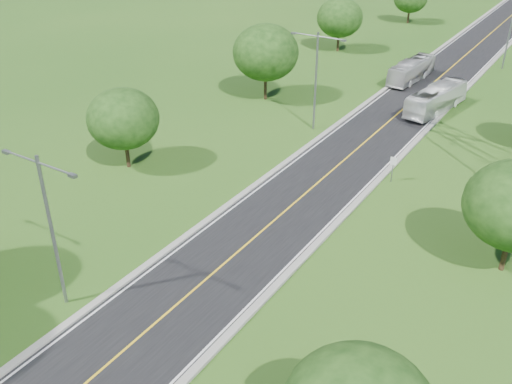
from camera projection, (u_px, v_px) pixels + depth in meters
ground at (416, 98)px, 67.90m from camera, size 260.00×260.00×0.00m
road at (432, 84)px, 72.31m from camera, size 8.00×150.00×0.06m
curb_left at (400, 78)px, 74.27m from camera, size 0.50×150.00×0.22m
curb_right at (466, 90)px, 70.27m from camera, size 0.50×150.00×0.22m
speed_limit_sign at (393, 165)px, 48.44m from camera, size 0.55×0.09×2.40m
streetlight_near_left at (50, 220)px, 32.45m from camera, size 5.90×0.25×10.00m
streetlight_mid_left at (316, 73)px, 56.79m from camera, size 5.90×0.25×10.00m
streetlight_far_right at (511, 25)px, 75.47m from camera, size 5.90×0.25×10.00m
tree_lb at (123, 119)px, 49.59m from camera, size 6.30×6.30×7.33m
tree_lc at (266, 52)px, 64.89m from camera, size 7.56×7.56×8.79m
tree_ld at (340, 18)px, 83.83m from camera, size 6.72×6.72×7.82m
bus_outbound at (436, 99)px, 63.18m from camera, size 4.16×10.75×2.92m
bus_inbound at (412, 70)px, 72.85m from camera, size 3.13×10.01×2.74m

